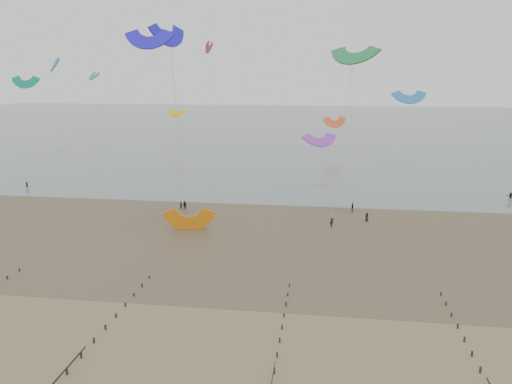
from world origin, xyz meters
The scene contains 6 objects.
ground centered at (0.00, 0.00, 0.00)m, with size 500.00×500.00×0.00m, color brown.
sea_and_shore centered at (-4.08, 34.40, 0.01)m, with size 500.00×665.00×0.03m.
kitesurfer_lead centered at (-19.38, 44.98, 0.76)m, with size 0.55×0.36×1.52m, color black.
kitesurfers centered at (19.98, 48.04, 0.84)m, with size 125.89×24.20×1.75m.
grounded_kite centered at (-14.36, 32.69, 0.00)m, with size 7.37×3.86×5.62m, color orange, non-canonical shape.
kites_airborne centered at (-16.51, 87.82, 21.91)m, with size 236.42×117.79×41.19m.
Camera 1 is at (7.74, -45.12, 25.88)m, focal length 35.00 mm.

